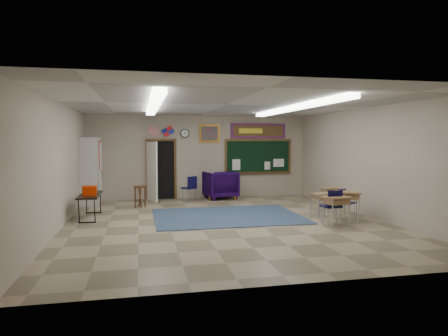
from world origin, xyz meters
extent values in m
plane|color=gray|center=(0.00, 0.00, 0.00)|extent=(9.00, 9.00, 0.00)
cube|color=#A79B87|center=(0.00, 4.50, 1.50)|extent=(8.00, 0.04, 3.00)
cube|color=#A79B87|center=(0.00, -4.50, 1.50)|extent=(8.00, 0.04, 3.00)
cube|color=#A79B87|center=(-4.00, 0.00, 1.50)|extent=(0.04, 9.00, 3.00)
cube|color=#A79B87|center=(4.00, 0.00, 1.50)|extent=(0.04, 9.00, 3.00)
cube|color=silver|center=(0.00, 0.00, 3.00)|extent=(8.00, 9.00, 0.04)
cube|color=#31415D|center=(0.20, 0.80, 0.01)|extent=(4.00, 3.00, 0.02)
cube|color=black|center=(-1.40, 4.49, 1.05)|extent=(0.95, 0.04, 2.10)
cube|color=white|center=(-1.75, 4.05, 1.03)|extent=(0.35, 0.86, 2.05)
cube|color=brown|center=(2.20, 4.47, 1.50)|extent=(2.55, 0.05, 1.30)
cube|color=black|center=(2.20, 4.46, 1.50)|extent=(2.40, 0.03, 1.15)
cube|color=brown|center=(2.20, 4.41, 0.90)|extent=(2.40, 0.12, 0.04)
cube|color=red|center=(2.20, 4.47, 2.45)|extent=(2.10, 0.04, 0.55)
cube|color=brown|center=(2.20, 4.46, 2.45)|extent=(1.90, 0.03, 0.40)
cube|color=#9F671E|center=(0.35, 4.47, 2.35)|extent=(0.75, 0.05, 0.65)
cube|color=#A51466|center=(0.35, 4.46, 2.35)|extent=(0.62, 0.03, 0.52)
cylinder|color=black|center=(-0.55, 4.47, 2.35)|extent=(0.32, 0.05, 0.32)
cylinder|color=white|center=(-0.55, 4.45, 2.35)|extent=(0.26, 0.02, 0.26)
cube|color=#B5B5B0|center=(-3.72, 3.85, 1.10)|extent=(0.55, 1.25, 2.20)
imported|color=black|center=(0.68, 4.15, 0.50)|extent=(1.25, 1.27, 1.00)
cube|color=olive|center=(2.66, 0.02, 0.66)|extent=(0.65, 0.55, 0.04)
cube|color=brown|center=(2.66, 0.02, 0.56)|extent=(0.56, 0.46, 0.11)
cube|color=olive|center=(3.54, 1.28, 0.64)|extent=(0.55, 0.41, 0.04)
cube|color=brown|center=(3.54, 1.28, 0.55)|extent=(0.48, 0.35, 0.11)
cube|color=olive|center=(2.54, -1.00, 0.71)|extent=(0.69, 0.56, 0.04)
cube|color=brown|center=(2.54, -1.00, 0.61)|extent=(0.59, 0.48, 0.12)
cube|color=olive|center=(3.08, -0.54, 0.76)|extent=(0.79, 0.70, 0.04)
cube|color=brown|center=(3.08, -0.54, 0.65)|extent=(0.68, 0.59, 0.13)
cube|color=black|center=(-3.48, 1.36, 0.63)|extent=(0.54, 1.57, 0.04)
cube|color=#EE2B04|center=(-3.46, 1.14, 0.77)|extent=(0.35, 0.26, 0.24)
cylinder|color=#502E18|center=(-2.15, 2.74, 0.66)|extent=(0.39, 0.39, 0.05)
torus|color=#502E18|center=(-2.15, 2.74, 0.23)|extent=(0.32, 0.32, 0.02)
camera|label=1|loc=(-2.15, -9.86, 2.11)|focal=32.00mm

